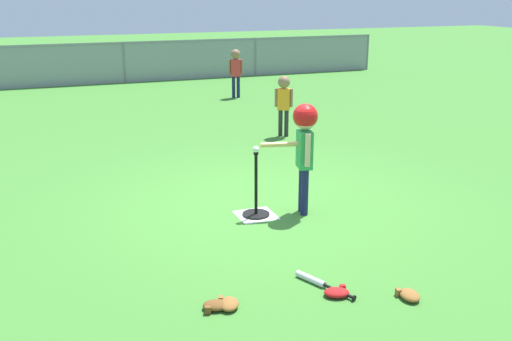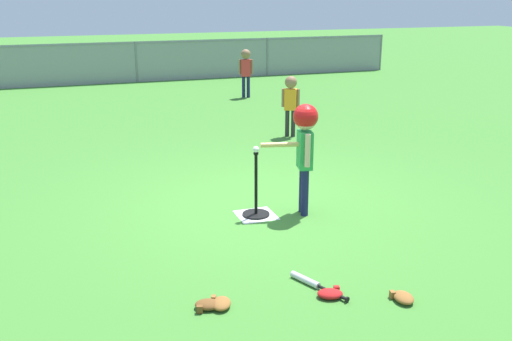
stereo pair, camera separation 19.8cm
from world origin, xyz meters
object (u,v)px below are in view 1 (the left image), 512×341
(batting_tee, at_px, (256,205))
(baseball_on_tee, at_px, (256,149))
(batter_child, at_px, (304,136))
(fielder_deep_center, at_px, (284,98))
(spare_bat_silver, at_px, (317,282))
(glove_by_plate, at_px, (409,295))
(glove_outfield_drop, at_px, (337,292))
(fielder_near_right, at_px, (236,67))
(glove_near_bats, at_px, (229,304))
(glove_tossed_aside, at_px, (216,305))

(batting_tee, height_order, baseball_on_tee, baseball_on_tee)
(batter_child, distance_m, fielder_deep_center, 3.79)
(spare_bat_silver, xyz_separation_m, glove_by_plate, (0.62, -0.51, 0.01))
(spare_bat_silver, bearing_deg, glove_outfield_drop, -73.98)
(baseball_on_tee, xyz_separation_m, glove_outfield_drop, (-0.04, -2.00, -0.76))
(batting_tee, relative_size, glove_by_plate, 3.16)
(fielder_near_right, distance_m, glove_near_bats, 9.94)
(fielder_near_right, height_order, glove_by_plate, fielder_near_right)
(batting_tee, height_order, fielder_deep_center, fielder_deep_center)
(glove_by_plate, bearing_deg, glove_near_bats, 164.02)
(glove_outfield_drop, bearing_deg, baseball_on_tee, 88.98)
(batting_tee, xyz_separation_m, glove_tossed_aside, (-1.07, -1.83, -0.09))
(batter_child, bearing_deg, glove_outfield_drop, -107.10)
(batting_tee, bearing_deg, batter_child, -12.85)
(fielder_near_right, relative_size, spare_bat_silver, 1.91)
(baseball_on_tee, relative_size, spare_bat_silver, 0.12)
(glove_near_bats, relative_size, glove_outfield_drop, 1.02)
(batter_child, distance_m, glove_outfield_drop, 2.16)
(fielder_near_right, xyz_separation_m, fielder_deep_center, (-0.53, -4.06, -0.05))
(fielder_near_right, relative_size, glove_tossed_aside, 4.56)
(glove_by_plate, relative_size, glove_tossed_aside, 0.94)
(fielder_near_right, relative_size, fielder_deep_center, 1.08)
(batter_child, xyz_separation_m, glove_near_bats, (-1.51, -1.72, -0.90))
(baseball_on_tee, xyz_separation_m, spare_bat_silver, (-0.11, -1.76, -0.77))
(fielder_deep_center, bearing_deg, glove_near_bats, -118.29)
(spare_bat_silver, bearing_deg, batting_tee, 86.53)
(spare_bat_silver, xyz_separation_m, glove_outfield_drop, (0.07, -0.25, 0.01))
(glove_tossed_aside, bearing_deg, baseball_on_tee, 59.57)
(batting_tee, bearing_deg, baseball_on_tee, -90.00)
(fielder_deep_center, bearing_deg, batting_tee, -118.64)
(batting_tee, height_order, glove_by_plate, batting_tee)
(fielder_near_right, height_order, spare_bat_silver, fielder_near_right)
(glove_by_plate, distance_m, glove_outfield_drop, 0.61)
(fielder_near_right, xyz_separation_m, glove_tossed_aside, (-3.47, -9.31, -0.72))
(fielder_near_right, relative_size, glove_near_bats, 4.44)
(glove_outfield_drop, bearing_deg, glove_tossed_aside, 170.47)
(fielder_deep_center, distance_m, glove_tossed_aside, 6.06)
(fielder_deep_center, xyz_separation_m, glove_by_plate, (-1.35, -5.69, -0.67))
(batting_tee, xyz_separation_m, glove_by_plate, (0.51, -2.27, -0.09))
(baseball_on_tee, xyz_separation_m, batter_child, (0.54, -0.12, 0.13))
(fielder_deep_center, bearing_deg, baseball_on_tee, -118.64)
(batting_tee, distance_m, glove_tossed_aside, 2.12)
(glove_by_plate, distance_m, glove_near_bats, 1.54)
(spare_bat_silver, distance_m, glove_near_bats, 0.86)
(spare_bat_silver, height_order, glove_outfield_drop, glove_outfield_drop)
(baseball_on_tee, distance_m, fielder_near_right, 7.86)
(fielder_deep_center, xyz_separation_m, spare_bat_silver, (-1.98, -5.18, -0.67))
(glove_by_plate, height_order, glove_outfield_drop, same)
(glove_tossed_aside, bearing_deg, batter_child, 46.52)
(fielder_near_right, xyz_separation_m, glove_by_plate, (-1.88, -9.75, -0.72))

